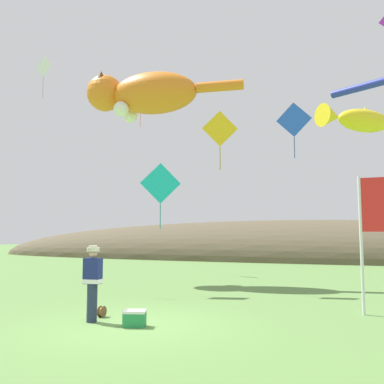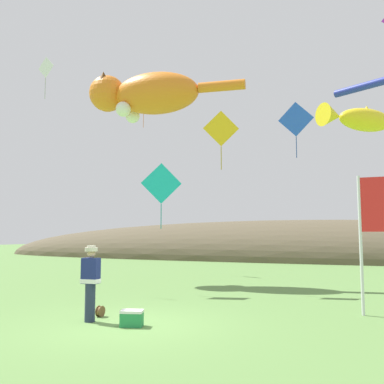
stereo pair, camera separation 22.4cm
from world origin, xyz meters
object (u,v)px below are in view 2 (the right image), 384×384
at_px(kite_giant_cat, 146,95).
at_px(kite_diamond_teal, 161,184).
at_px(kite_spool, 100,311).
at_px(kite_diamond_gold, 221,129).
at_px(picnic_cooler, 132,318).
at_px(kite_diamond_blue, 296,119).
at_px(kite_diamond_orange, 144,104).
at_px(festival_banner_pole, 367,223).
at_px(festival_attendant, 91,280).
at_px(kite_tube_streamer, 364,86).
at_px(kite_fish_windsock, 358,119).
at_px(kite_diamond_white, 46,68).

bearing_deg(kite_giant_cat, kite_diamond_teal, -53.30).
distance_m(kite_spool, kite_diamond_gold, 8.60).
xyz_separation_m(kite_giant_cat, kite_diamond_gold, (4.19, -1.70, -2.40)).
distance_m(picnic_cooler, kite_diamond_blue, 11.69).
bearing_deg(kite_diamond_orange, kite_diamond_gold, -42.42).
bearing_deg(kite_diamond_gold, festival_banner_pole, -34.70).
height_order(festival_attendant, kite_spool, festival_attendant).
distance_m(kite_spool, kite_tube_streamer, 16.21).
relative_size(festival_attendant, kite_diamond_orange, 0.89).
bearing_deg(kite_spool, kite_diamond_orange, 114.16).
relative_size(kite_spool, kite_giant_cat, 0.04).
relative_size(kite_spool, kite_diamond_teal, 0.11).
bearing_deg(kite_diamond_blue, festival_banner_pole, -66.93).
height_order(kite_diamond_orange, kite_diamond_gold, kite_diamond_orange).
bearing_deg(kite_fish_windsock, kite_giant_cat, 169.38).
relative_size(kite_spool, kite_diamond_gold, 0.12).
distance_m(kite_spool, kite_diamond_orange, 16.40).
distance_m(kite_giant_cat, kite_diamond_gold, 5.12).
distance_m(festival_attendant, kite_diamond_blue, 11.51).
relative_size(kite_giant_cat, kite_tube_streamer, 2.67).
relative_size(festival_banner_pole, kite_diamond_blue, 1.49).
relative_size(kite_tube_streamer, kite_diamond_teal, 1.16).
bearing_deg(kite_spool, kite_diamond_white, 142.97).
bearing_deg(festival_attendant, kite_spool, 100.74).
relative_size(festival_banner_pole, kite_diamond_white, 1.97).
xyz_separation_m(festival_attendant, picnic_cooler, (1.18, -0.09, -0.77)).
height_order(kite_giant_cat, kite_diamond_white, kite_giant_cat).
bearing_deg(kite_diamond_blue, kite_diamond_orange, 158.62).
bearing_deg(kite_giant_cat, picnic_cooler, -63.31).
relative_size(kite_spool, kite_fish_windsock, 0.10).
bearing_deg(kite_diamond_orange, kite_spool, -65.84).
bearing_deg(kite_diamond_teal, kite_giant_cat, 126.70).
relative_size(festival_attendant, kite_tube_streamer, 0.64).
xyz_separation_m(kite_diamond_blue, kite_diamond_gold, (-2.47, -2.53, -0.76)).
distance_m(festival_banner_pole, kite_fish_windsock, 5.03).
distance_m(kite_giant_cat, kite_diamond_teal, 6.13).
bearing_deg(kite_diamond_blue, kite_diamond_teal, -136.38).
xyz_separation_m(kite_diamond_orange, kite_diamond_teal, (4.91, -7.64, -5.75)).
xyz_separation_m(kite_tube_streamer, kite_diamond_blue, (-2.73, -3.34, -2.17)).
distance_m(kite_fish_windsock, kite_diamond_blue, 3.62).
xyz_separation_m(kite_tube_streamer, kite_diamond_white, (-12.25, -7.56, -0.08)).
relative_size(kite_tube_streamer, kite_diamond_orange, 1.37).
bearing_deg(kite_tube_streamer, picnic_cooler, -112.00).
distance_m(festival_attendant, kite_diamond_white, 11.13).
relative_size(picnic_cooler, kite_diamond_orange, 0.28).
height_order(kite_diamond_blue, kite_diamond_teal, kite_diamond_blue).
bearing_deg(festival_attendant, kite_tube_streamer, 63.42).
distance_m(festival_attendant, kite_diamond_orange, 16.45).
distance_m(festival_banner_pole, kite_diamond_orange, 16.81).
bearing_deg(kite_diamond_gold, kite_tube_streamer, 48.44).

